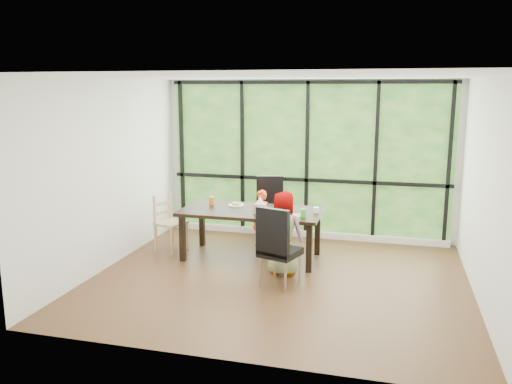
# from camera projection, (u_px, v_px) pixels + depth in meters

# --- Properties ---
(ground) EXTENTS (5.00, 5.00, 0.00)m
(ground) POSITION_uv_depth(u_px,v_px,m) (279.00, 279.00, 7.10)
(ground) COLOR black
(ground) RESTS_ON ground
(back_wall) EXTENTS (5.00, 0.00, 5.00)m
(back_wall) POSITION_uv_depth(u_px,v_px,m) (307.00, 159.00, 8.97)
(back_wall) COLOR silver
(back_wall) RESTS_ON ground
(foliage_backdrop) EXTENTS (4.80, 0.02, 2.65)m
(foliage_backdrop) POSITION_uv_depth(u_px,v_px,m) (307.00, 159.00, 8.95)
(foliage_backdrop) COLOR #1E4E16
(foliage_backdrop) RESTS_ON back_wall
(window_mullions) EXTENTS (4.80, 0.06, 2.65)m
(window_mullions) POSITION_uv_depth(u_px,v_px,m) (307.00, 160.00, 8.92)
(window_mullions) COLOR black
(window_mullions) RESTS_ON back_wall
(window_sill) EXTENTS (4.80, 0.12, 0.10)m
(window_sill) POSITION_uv_depth(u_px,v_px,m) (305.00, 234.00, 9.13)
(window_sill) COLOR silver
(window_sill) RESTS_ON ground
(dining_table) EXTENTS (2.13, 1.07, 0.75)m
(dining_table) POSITION_uv_depth(u_px,v_px,m) (251.00, 234.00, 7.93)
(dining_table) COLOR black
(dining_table) RESTS_ON ground
(chair_window_leather) EXTENTS (0.56, 0.56, 1.08)m
(chair_window_leather) POSITION_uv_depth(u_px,v_px,m) (270.00, 209.00, 8.83)
(chair_window_leather) COLOR black
(chair_window_leather) RESTS_ON ground
(chair_interior_leather) EXTENTS (0.58, 0.58, 1.08)m
(chair_interior_leather) POSITION_uv_depth(u_px,v_px,m) (280.00, 246.00, 6.75)
(chair_interior_leather) COLOR black
(chair_interior_leather) RESTS_ON ground
(chair_end_beech) EXTENTS (0.51, 0.52, 0.90)m
(chair_end_beech) POSITION_uv_depth(u_px,v_px,m) (171.00, 223.00, 8.28)
(chair_end_beech) COLOR tan
(chair_end_beech) RESTS_ON ground
(child_toddler) EXTENTS (0.40, 0.32, 0.94)m
(child_toddler) POSITION_uv_depth(u_px,v_px,m) (261.00, 218.00, 8.49)
(child_toddler) COLOR #FE4B1C
(child_toddler) RESTS_ON ground
(child_older) EXTENTS (0.61, 0.42, 1.18)m
(child_older) POSITION_uv_depth(u_px,v_px,m) (284.00, 233.00, 7.19)
(child_older) COLOR gray
(child_older) RESTS_ON ground
(placemat) EXTENTS (0.44, 0.32, 0.01)m
(placemat) POSITION_uv_depth(u_px,v_px,m) (285.00, 215.00, 7.51)
(placemat) COLOR tan
(placemat) RESTS_ON dining_table
(plate_far) EXTENTS (0.24, 0.24, 0.02)m
(plate_far) POSITION_uv_depth(u_px,v_px,m) (236.00, 205.00, 8.14)
(plate_far) COLOR white
(plate_far) RESTS_ON dining_table
(plate_near) EXTENTS (0.22, 0.22, 0.01)m
(plate_near) POSITION_uv_depth(u_px,v_px,m) (284.00, 215.00, 7.52)
(plate_near) COLOR white
(plate_near) RESTS_ON dining_table
(orange_cup) EXTENTS (0.08, 0.08, 0.13)m
(orange_cup) POSITION_uv_depth(u_px,v_px,m) (212.00, 201.00, 8.19)
(orange_cup) COLOR orange
(orange_cup) RESTS_ON dining_table
(green_cup) EXTENTS (0.08, 0.08, 0.12)m
(green_cup) POSITION_uv_depth(u_px,v_px,m) (303.00, 213.00, 7.38)
(green_cup) COLOR green
(green_cup) RESTS_ON dining_table
(white_mug) EXTENTS (0.08, 0.08, 0.08)m
(white_mug) POSITION_uv_depth(u_px,v_px,m) (316.00, 210.00, 7.67)
(white_mug) COLOR white
(white_mug) RESTS_ON dining_table
(tissue_box) EXTENTS (0.16, 0.16, 0.14)m
(tissue_box) POSITION_uv_depth(u_px,v_px,m) (260.00, 208.00, 7.66)
(tissue_box) COLOR tan
(tissue_box) RESTS_ON dining_table
(crepe_rolls_far) EXTENTS (0.15, 0.12, 0.04)m
(crepe_rolls_far) POSITION_uv_depth(u_px,v_px,m) (236.00, 204.00, 8.13)
(crepe_rolls_far) COLOR tan
(crepe_rolls_far) RESTS_ON plate_far
(crepe_rolls_near) EXTENTS (0.05, 0.12, 0.04)m
(crepe_rolls_near) POSITION_uv_depth(u_px,v_px,m) (284.00, 213.00, 7.52)
(crepe_rolls_near) COLOR tan
(crepe_rolls_near) RESTS_ON plate_near
(straw_white) EXTENTS (0.01, 0.04, 0.20)m
(straw_white) POSITION_uv_depth(u_px,v_px,m) (212.00, 194.00, 8.17)
(straw_white) COLOR white
(straw_white) RESTS_ON orange_cup
(straw_pink) EXTENTS (0.01, 0.04, 0.20)m
(straw_pink) POSITION_uv_depth(u_px,v_px,m) (303.00, 206.00, 7.36)
(straw_pink) COLOR pink
(straw_pink) RESTS_ON green_cup
(tissue) EXTENTS (0.12, 0.12, 0.11)m
(tissue) POSITION_uv_depth(u_px,v_px,m) (260.00, 200.00, 7.63)
(tissue) COLOR white
(tissue) RESTS_ON tissue_box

